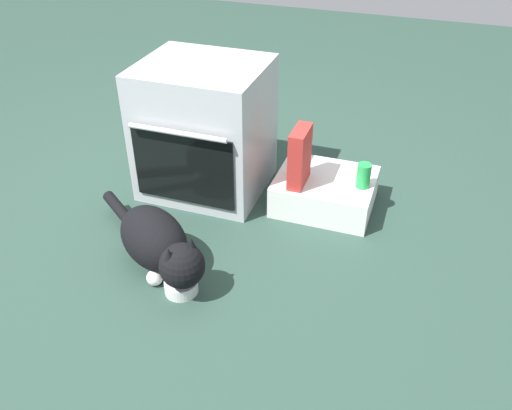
% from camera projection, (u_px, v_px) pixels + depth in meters
% --- Properties ---
extents(ground, '(8.00, 8.00, 0.00)m').
position_uv_depth(ground, '(188.00, 233.00, 2.53)').
color(ground, '#284238').
extents(oven, '(0.59, 0.57, 0.66)m').
position_uv_depth(oven, '(205.00, 129.00, 2.69)').
color(oven, '#B7BABF').
rests_on(oven, ground).
extents(pantry_cabinet, '(0.47, 0.39, 0.16)m').
position_uv_depth(pantry_cabinet, '(325.00, 191.00, 2.67)').
color(pantry_cabinet, white).
rests_on(pantry_cabinet, ground).
extents(food_bowl, '(0.14, 0.14, 0.08)m').
position_uv_depth(food_bowl, '(181.00, 285.00, 2.19)').
color(food_bowl, white).
rests_on(food_bowl, ground).
extents(cat, '(0.71, 0.53, 0.26)m').
position_uv_depth(cat, '(159.00, 243.00, 2.24)').
color(cat, black).
rests_on(cat, ground).
extents(cereal_box, '(0.07, 0.18, 0.28)m').
position_uv_depth(cereal_box, '(300.00, 157.00, 2.51)').
color(cereal_box, '#B72D28').
rests_on(cereal_box, pantry_cabinet).
extents(soda_can, '(0.07, 0.07, 0.12)m').
position_uv_depth(soda_can, '(364.00, 176.00, 2.52)').
color(soda_can, green).
rests_on(soda_can, pantry_cabinet).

